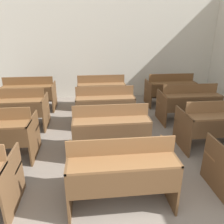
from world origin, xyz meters
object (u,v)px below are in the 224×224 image
object	(u,v)px
bench_third_left	(15,108)
bench_third_right	(188,102)
bench_back_right	(170,89)
bench_front_center	(121,170)
bench_third_center	(105,105)
bench_back_center	(101,91)
bench_second_center	(111,128)
bench_back_left	(30,93)
bench_second_right	(217,123)

from	to	relation	value
bench_third_left	bench_third_right	world-z (taller)	same
bench_back_right	bench_front_center	bearing A→B (deg)	-118.35
bench_third_center	bench_third_right	world-z (taller)	same
bench_third_left	bench_back_center	size ratio (longest dim) A/B	1.00
bench_second_center	bench_back_center	size ratio (longest dim) A/B	1.00
bench_third_center	bench_back_left	distance (m)	2.29
bench_front_center	bench_back_right	size ratio (longest dim) A/B	1.00
bench_second_right	bench_third_left	world-z (taller)	same
bench_second_right	bench_back_center	bearing A→B (deg)	128.51
bench_third_right	bench_front_center	bearing A→B (deg)	-129.00
bench_third_left	bench_second_center	bearing A→B (deg)	-32.42
bench_back_left	bench_third_center	bearing A→B (deg)	-31.60
bench_third_center	bench_third_right	xyz separation A→B (m)	(1.98, -0.02, 0.00)
bench_front_center	bench_back_center	bearing A→B (deg)	90.20
bench_third_center	bench_back_left	world-z (taller)	same
bench_second_center	bench_front_center	bearing A→B (deg)	-89.87
bench_third_left	bench_back_right	xyz separation A→B (m)	(3.95, 1.20, 0.00)
bench_second_center	bench_third_right	distance (m)	2.33
bench_second_center	bench_back_center	distance (m)	2.49
bench_front_center	bench_third_center	distance (m)	2.46
bench_back_center	bench_third_center	bearing A→B (deg)	-89.68
bench_second_center	bench_back_center	world-z (taller)	same
bench_front_center	bench_back_left	xyz separation A→B (m)	(-1.96, 3.66, 0.00)
bench_second_right	bench_third_left	size ratio (longest dim) A/B	1.00
bench_second_right	bench_third_left	xyz separation A→B (m)	(-3.95, 1.26, 0.00)
bench_third_left	bench_back_right	distance (m)	4.13
bench_front_center	bench_third_left	distance (m)	3.16
bench_second_right	bench_back_right	distance (m)	2.46
bench_third_left	bench_third_center	xyz separation A→B (m)	(1.97, 0.00, 0.00)
bench_back_center	bench_back_right	world-z (taller)	same
bench_second_right	bench_third_center	xyz separation A→B (m)	(-1.98, 1.26, 0.00)
bench_front_center	bench_third_left	world-z (taller)	same
bench_third_left	bench_back_left	world-z (taller)	same
bench_second_right	bench_third_left	bearing A→B (deg)	162.30
bench_third_center	bench_back_right	size ratio (longest dim) A/B	1.00
bench_front_center	bench_third_right	world-z (taller)	same
bench_back_center	bench_back_left	bearing A→B (deg)	-179.11
bench_front_center	bench_third_center	world-z (taller)	same
bench_second_center	bench_third_center	xyz separation A→B (m)	(-0.00, 1.26, 0.00)
bench_third_center	bench_back_right	distance (m)	2.32
bench_back_center	bench_second_right	bearing A→B (deg)	-51.49
bench_second_center	bench_back_center	xyz separation A→B (m)	(-0.01, 2.49, 0.00)
bench_third_right	bench_second_center	bearing A→B (deg)	-148.08
bench_front_center	bench_back_left	world-z (taller)	same
bench_third_right	bench_third_center	bearing A→B (deg)	179.32
bench_third_center	bench_back_right	xyz separation A→B (m)	(1.98, 1.20, 0.00)
bench_third_left	bench_back_right	bearing A→B (deg)	16.89
bench_third_left	bench_back_center	bearing A→B (deg)	32.10
bench_third_left	bench_third_right	size ratio (longest dim) A/B	1.00
bench_front_center	bench_third_left	xyz separation A→B (m)	(-1.98, 2.46, 0.00)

